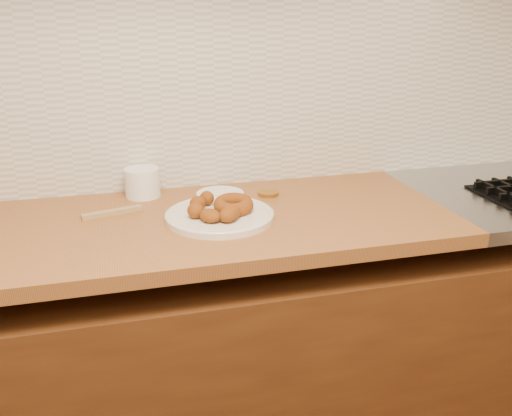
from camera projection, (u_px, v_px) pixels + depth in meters
The scene contains 11 objects.
wall_back at pixel (247, 44), 1.71m from camera, with size 4.00×0.02×2.70m, color #B3A48D.
base_cabinet at pixel (272, 358), 1.76m from camera, with size 3.60×0.60×0.77m, color #552E12.
butcher_block at pixel (38, 239), 1.43m from camera, with size 2.30×0.62×0.04m, color #9C5A29.
backsplash at pixel (248, 92), 1.75m from camera, with size 3.60×0.02×0.60m, color beige.
donut_plate at pixel (220, 216), 1.51m from camera, with size 0.30×0.30×0.02m, color silver.
ring_donut at pixel (233, 205), 1.52m from camera, with size 0.11×0.11×0.04m, color #7A3407.
fried_dough_chunks at pixel (212, 210), 1.48m from camera, with size 0.16×0.21×0.04m.
plastic_tub at pixel (142, 182), 1.69m from camera, with size 0.11×0.11×0.09m, color white.
tub_lid at pixel (220, 194), 1.70m from camera, with size 0.15×0.15×0.01m, color white.
brass_jar_lid at pixel (268, 193), 1.71m from camera, with size 0.07×0.07×0.01m, color #AA7D2D.
wooden_utensil at pixel (112, 212), 1.55m from camera, with size 0.17×0.02×0.01m, color #9A7D4E.
Camera 1 is at (-0.43, 0.27, 1.45)m, focal length 38.00 mm.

